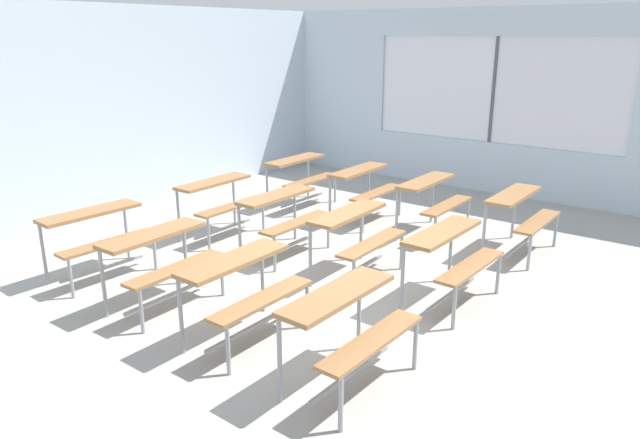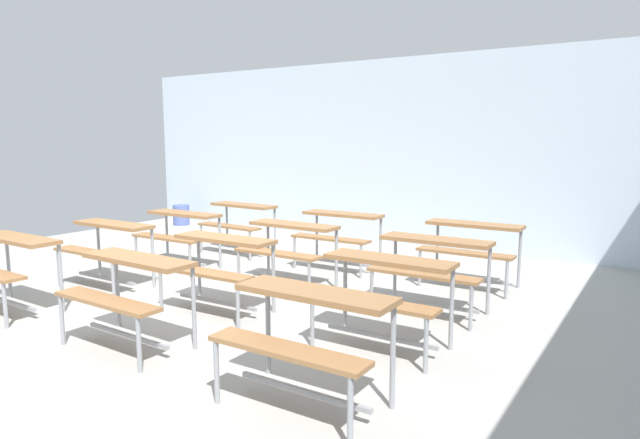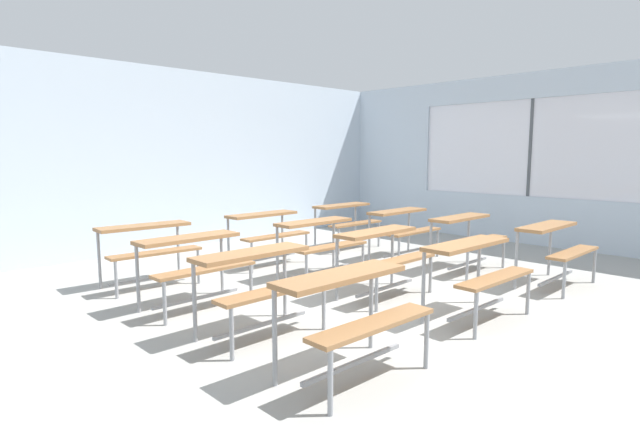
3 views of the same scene
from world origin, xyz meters
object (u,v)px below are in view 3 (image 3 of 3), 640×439
Objects in this scene: desk_bench_r2c2 at (403,222)px; desk_bench_r3c1 at (267,226)px; desk_bench_r0c0 at (351,300)px; desk_bench_r2c1 at (320,235)px; desk_bench_r0c2 at (556,240)px; desk_bench_r2c0 at (194,254)px; desk_bench_r0c1 at (476,262)px; desk_bench_r1c0 at (259,273)px; desk_bench_r3c0 at (148,240)px; desk_bench_r1c1 at (384,247)px; desk_bench_r1c2 at (467,230)px; desk_bench_r3c2 at (346,215)px.

desk_bench_r2c2 is 2.08m from desk_bench_r3c1.
desk_bench_r0c0 is 3.82m from desk_bench_r3c1.
desk_bench_r2c2 is at bearing 0.08° from desk_bench_r2c1.
desk_bench_r2c0 is (-3.60, 2.26, 0.00)m from desk_bench_r0c2.
desk_bench_r0c1 is 3.32m from desk_bench_r3c1.
desk_bench_r2c0 is at bearing 89.85° from desk_bench_r1c0.
desk_bench_r0c0 is 1.00× the size of desk_bench_r0c1.
desk_bench_r0c1 is 0.99× the size of desk_bench_r3c0.
desk_bench_r1c0 is 1.75m from desk_bench_r1c1.
desk_bench_r1c1 is 1.01× the size of desk_bench_r1c2.
desk_bench_r2c1 and desk_bench_r3c2 have the same top height.
desk_bench_r2c0 is at bearing -149.04° from desk_bench_r3c1.
desk_bench_r1c0 is 2.13m from desk_bench_r2c1.
desk_bench_r3c0 is (-1.70, 2.26, 0.00)m from desk_bench_r1c1.
desk_bench_r1c0 and desk_bench_r2c1 have the same top height.
desk_bench_r1c0 is 0.99× the size of desk_bench_r1c1.
desk_bench_r3c1 is at bearing 90.16° from desk_bench_r2c1.
desk_bench_r0c0 and desk_bench_r1c2 have the same top height.
desk_bench_r0c0 is 1.00× the size of desk_bench_r2c1.
desk_bench_r2c0 is at bearing -161.65° from desk_bench_r3c2.
desk_bench_r1c0 is at bearing 161.97° from desk_bench_r0c2.
desk_bench_r3c2 is (1.76, 0.06, 0.00)m from desk_bench_r3c1.
desk_bench_r0c1 is at bearing -89.24° from desk_bench_r1c1.
desk_bench_r2c1 is at bearing 178.97° from desk_bench_r2c2.
desk_bench_r0c0 is at bearing -88.37° from desk_bench_r3c0.
desk_bench_r0c1 is 2.21m from desk_bench_r2c1.
desk_bench_r0c1 and desk_bench_r3c2 have the same top height.
desk_bench_r3c1 is at bearing 90.60° from desk_bench_r0c1.
desk_bench_r0c0 is 3.77m from desk_bench_r1c2.
desk_bench_r0c1 and desk_bench_r3c1 have the same top height.
desk_bench_r1c1 is 1.10m from desk_bench_r2c1.
desk_bench_r1c0 is 2.28m from desk_bench_r3c0.
desk_bench_r0c0 and desk_bench_r2c1 have the same top height.
desk_bench_r0c0 is 1.01× the size of desk_bench_r0c2.
desk_bench_r2c2 is at bearing 16.99° from desk_bench_r1c0.
desk_bench_r1c1 is 1.01× the size of desk_bench_r3c2.
desk_bench_r2c1 and desk_bench_r3c1 have the same top height.
desk_bench_r3c1 is at bearing 117.40° from desk_bench_r0c2.
desk_bench_r3c1 is (1.84, 3.35, 0.00)m from desk_bench_r0c0.
desk_bench_r0c0 is at bearing -162.76° from desk_bench_r1c2.
desk_bench_r2c2 is (1.82, 1.09, 0.00)m from desk_bench_r1c1.
desk_bench_r3c0 is at bearing 147.37° from desk_bench_r2c1.
desk_bench_r0c0 and desk_bench_r2c0 have the same top height.
desk_bench_r3c2 is at bearing 49.98° from desk_bench_r1c1.
desk_bench_r1c1 is at bearing 93.25° from desk_bench_r0c1.
desk_bench_r1c1 is at bearing -149.63° from desk_bench_r2c2.
desk_bench_r0c1 is 1.01× the size of desk_bench_r3c2.
desk_bench_r2c2 is at bearing 52.16° from desk_bench_r0c1.
desk_bench_r2c1 is 1.12m from desk_bench_r3c1.
desk_bench_r0c1 and desk_bench_r0c2 have the same top height.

